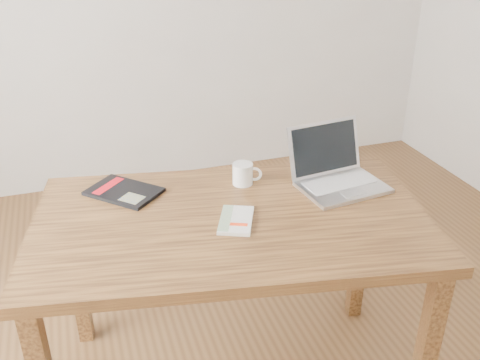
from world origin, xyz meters
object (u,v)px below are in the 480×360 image
object	(u,v)px
black_guidebook	(124,192)
coffee_mug	(243,173)
desk	(232,239)
laptop	(336,173)
white_guidebook	(236,220)

from	to	relation	value
black_guidebook	coffee_mug	distance (m)	0.44
desk	black_guidebook	xyz separation A→B (m)	(-0.32, 0.28, 0.10)
desk	laptop	distance (m)	0.47
desk	coffee_mug	xyz separation A→B (m)	(0.11, 0.21, 0.13)
desk	black_guidebook	distance (m)	0.43
desk	white_guidebook	bearing A→B (deg)	-73.14
desk	laptop	world-z (taller)	laptop
white_guidebook	coffee_mug	size ratio (longest dim) A/B	1.87
white_guidebook	laptop	distance (m)	0.46
desk	black_guidebook	world-z (taller)	black_guidebook
white_guidebook	black_guidebook	size ratio (longest dim) A/B	0.68
white_guidebook	laptop	xyz separation A→B (m)	(0.44, 0.15, 0.04)
white_guidebook	laptop	bearing A→B (deg)	42.36
white_guidebook	laptop	size ratio (longest dim) A/B	0.60
black_guidebook	laptop	xyz separation A→B (m)	(0.76, -0.17, 0.04)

